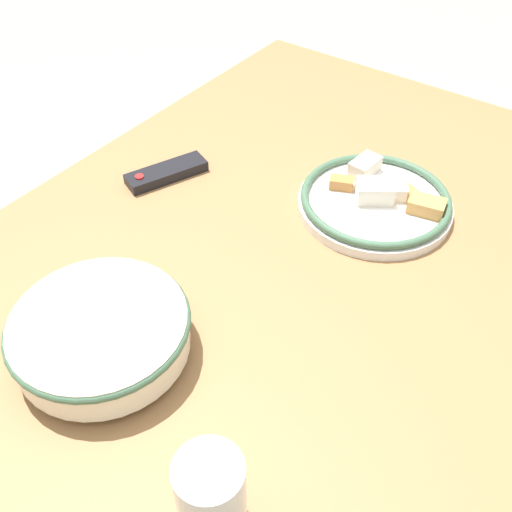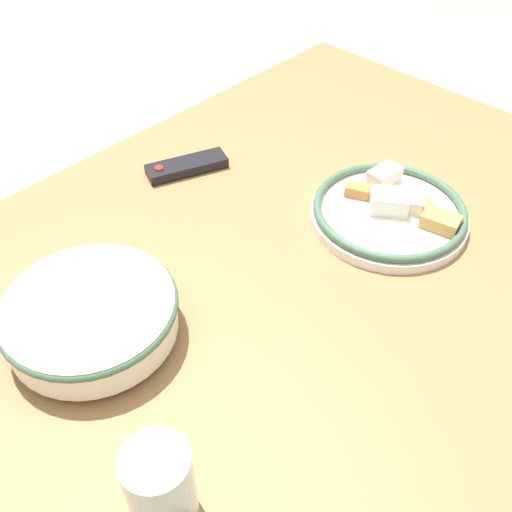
{
  "view_description": "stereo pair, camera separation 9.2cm",
  "coord_description": "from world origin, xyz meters",
  "px_view_note": "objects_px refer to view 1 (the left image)",
  "views": [
    {
      "loc": [
        -0.49,
        -0.38,
        1.43
      ],
      "look_at": [
        0.05,
        0.01,
        0.79
      ],
      "focal_mm": 42.0,
      "sensor_mm": 36.0,
      "label": 1
    },
    {
      "loc": [
        -0.43,
        -0.45,
        1.43
      ],
      "look_at": [
        0.05,
        0.01,
        0.79
      ],
      "focal_mm": 42.0,
      "sensor_mm": 36.0,
      "label": 2
    }
  ],
  "objects_px": {
    "noodle_bowl": "(101,333)",
    "food_plate": "(376,200)",
    "tv_remote": "(166,173)",
    "drinking_glass": "(211,498)"
  },
  "relations": [
    {
      "from": "noodle_bowl",
      "to": "food_plate",
      "type": "bearing_deg",
      "value": -17.19
    },
    {
      "from": "tv_remote",
      "to": "noodle_bowl",
      "type": "bearing_deg",
      "value": 142.65
    },
    {
      "from": "noodle_bowl",
      "to": "tv_remote",
      "type": "xyz_separation_m",
      "value": [
        0.36,
        0.21,
        -0.03
      ]
    },
    {
      "from": "noodle_bowl",
      "to": "drinking_glass",
      "type": "xyz_separation_m",
      "value": [
        -0.1,
        -0.27,
        0.02
      ]
    },
    {
      "from": "noodle_bowl",
      "to": "food_plate",
      "type": "xyz_separation_m",
      "value": [
        0.5,
        -0.16,
        -0.02
      ]
    },
    {
      "from": "tv_remote",
      "to": "drinking_glass",
      "type": "bearing_deg",
      "value": 158.98
    },
    {
      "from": "drinking_glass",
      "to": "food_plate",
      "type": "bearing_deg",
      "value": 10.78
    },
    {
      "from": "noodle_bowl",
      "to": "tv_remote",
      "type": "relative_size",
      "value": 1.54
    },
    {
      "from": "tv_remote",
      "to": "food_plate",
      "type": "bearing_deg",
      "value": -135.53
    },
    {
      "from": "food_plate",
      "to": "drinking_glass",
      "type": "xyz_separation_m",
      "value": [
        -0.6,
        -0.11,
        0.04
      ]
    }
  ]
}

